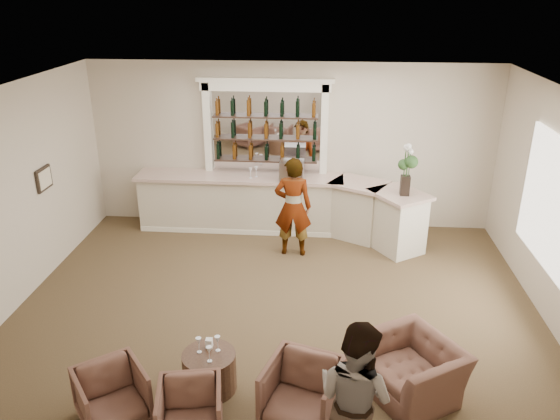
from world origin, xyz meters
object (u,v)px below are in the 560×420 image
object	(u,v)px
sommelier	(293,207)
guest	(355,398)
armchair_left	(112,396)
armchair_right	(302,393)
flower_vase	(407,166)
espresso_machine	(292,171)
bar_counter	(281,205)
armchair_far	(412,369)
armchair_center	(190,412)
cocktail_table	(210,371)

from	to	relation	value
sommelier	guest	xyz separation A→B (m)	(0.90, -4.79, -0.06)
armchair_left	armchair_right	world-z (taller)	armchair_right
armchair_right	flower_vase	xyz separation A→B (m)	(1.63, 4.40, 1.30)
sommelier	armchair_left	size ratio (longest dim) A/B	2.51
espresso_machine	guest	bearing A→B (deg)	-77.98
bar_counter	armchair_far	xyz separation A→B (m)	(1.95, -4.57, -0.22)
espresso_machine	flower_vase	size ratio (longest dim) A/B	0.47
bar_counter	armchair_far	distance (m)	4.97
armchair_left	guest	bearing A→B (deg)	-46.86
bar_counter	armchair_center	size ratio (longest dim) A/B	8.09
sommelier	armchair_center	world-z (taller)	sommelier
sommelier	flower_vase	size ratio (longest dim) A/B	1.95
bar_counter	armchair_center	distance (m)	5.49
armchair_right	flower_vase	bearing A→B (deg)	87.24
guest	espresso_machine	world-z (taller)	guest
sommelier	armchair_center	size ratio (longest dim) A/B	2.62
cocktail_table	flower_vase	xyz separation A→B (m)	(2.77, 3.97, 1.42)
guest	armchair_far	bearing A→B (deg)	-85.41
cocktail_table	armchair_far	bearing A→B (deg)	2.57
armchair_left	armchair_right	size ratio (longest dim) A/B	0.90
cocktail_table	espresso_machine	distance (m)	4.77
armchair_left	armchair_center	bearing A→B (deg)	-47.96
armchair_center	flower_vase	distance (m)	5.69
bar_counter	armchair_right	distance (m)	5.15
armchair_center	espresso_machine	bearing A→B (deg)	71.07
sommelier	flower_vase	distance (m)	2.13
armchair_center	espresso_machine	world-z (taller)	espresso_machine
guest	armchair_left	bearing A→B (deg)	29.34
armchair_far	flower_vase	xyz separation A→B (m)	(0.32, 3.86, 1.32)
guest	armchair_left	distance (m)	2.76
armchair_far	sommelier	bearing A→B (deg)	171.51
flower_vase	armchair_left	bearing A→B (deg)	-129.38
guest	armchair_right	xyz separation A→B (m)	(-0.54, 0.60, -0.49)
cocktail_table	espresso_machine	bearing A→B (deg)	81.16
armchair_center	sommelier	bearing A→B (deg)	68.66
armchair_left	armchair_right	xyz separation A→B (m)	(2.14, 0.18, 0.04)
cocktail_table	armchair_left	size ratio (longest dim) A/B	0.89
bar_counter	flower_vase	bearing A→B (deg)	-17.24
cocktail_table	armchair_right	size ratio (longest dim) A/B	0.80
guest	armchair_center	world-z (taller)	guest
guest	flower_vase	world-z (taller)	flower_vase
cocktail_table	armchair_center	distance (m)	0.78
bar_counter	flower_vase	size ratio (longest dim) A/B	6.03
cocktail_table	guest	size ratio (longest dim) A/B	0.38
armchair_far	espresso_machine	xyz separation A→B (m)	(-1.74, 4.48, 0.98)
espresso_machine	cocktail_table	bearing A→B (deg)	-96.66
armchair_center	espresso_machine	distance (m)	5.52
sommelier	armchair_right	distance (m)	4.24
armchair_right	armchair_far	size ratio (longest dim) A/B	0.75
sommelier	guest	size ratio (longest dim) A/B	1.07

